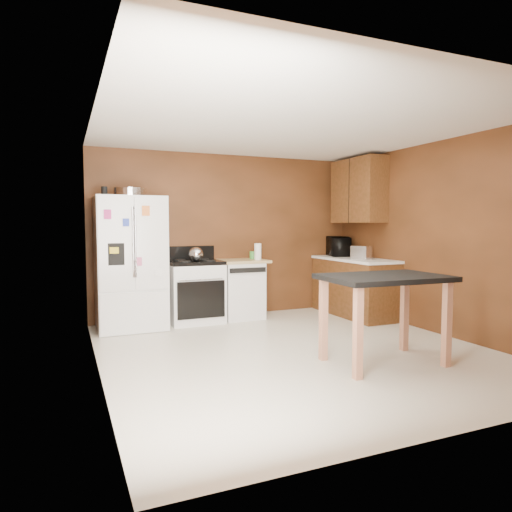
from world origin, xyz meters
TOP-DOWN VIEW (x-y plane):
  - floor at (0.00, 0.00)m, footprint 4.50×4.50m
  - ceiling at (0.00, 0.00)m, footprint 4.50×4.50m
  - wall_back at (0.00, 2.25)m, footprint 4.20×0.00m
  - wall_front at (0.00, -2.25)m, footprint 4.20×0.00m
  - wall_left at (-2.10, 0.00)m, footprint 0.00×4.50m
  - wall_right at (2.10, 0.00)m, footprint 0.00×4.50m
  - roasting_pan at (-1.55, 1.82)m, footprint 0.43×0.43m
  - pen_cup at (-1.87, 1.82)m, footprint 0.08×0.08m
  - kettle at (-0.65, 1.80)m, footprint 0.20×0.20m
  - paper_towel at (0.32, 1.84)m, footprint 0.14×0.14m
  - green_canister at (0.32, 2.03)m, footprint 0.12×0.12m
  - toaster at (1.76, 1.22)m, footprint 0.26×0.32m
  - microwave at (1.83, 1.96)m, footprint 0.49×0.61m
  - refrigerator at (-1.55, 1.86)m, footprint 0.90×0.80m
  - gas_range at (-0.64, 1.92)m, footprint 0.76×0.68m
  - dishwasher at (0.08, 1.95)m, footprint 0.78×0.63m
  - right_cabinets at (1.84, 1.48)m, footprint 0.63×1.58m
  - island at (0.61, -0.75)m, footprint 1.26×0.86m

SIDE VIEW (x-z plane):
  - floor at x=0.00m, z-range 0.00..0.00m
  - dishwasher at x=0.08m, z-range 0.01..0.90m
  - gas_range at x=-0.64m, z-range -0.09..1.01m
  - island at x=0.61m, z-range 0.31..1.23m
  - refrigerator at x=-1.55m, z-range 0.00..1.80m
  - right_cabinets at x=1.84m, z-range -0.32..2.13m
  - green_canister at x=0.32m, z-range 0.89..1.01m
  - toaster at x=1.76m, z-range 0.90..1.10m
  - kettle at x=-0.65m, z-range 0.90..1.10m
  - paper_towel at x=0.32m, z-range 0.89..1.14m
  - microwave at x=1.83m, z-range 0.90..1.19m
  - wall_back at x=0.00m, z-range -0.85..3.35m
  - wall_front at x=0.00m, z-range -0.85..3.35m
  - wall_left at x=-2.10m, z-range -1.00..3.50m
  - wall_right at x=2.10m, z-range -1.00..3.50m
  - roasting_pan at x=-1.55m, z-range 1.80..1.91m
  - pen_cup at x=-1.87m, z-range 1.80..1.92m
  - ceiling at x=0.00m, z-range 2.50..2.50m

